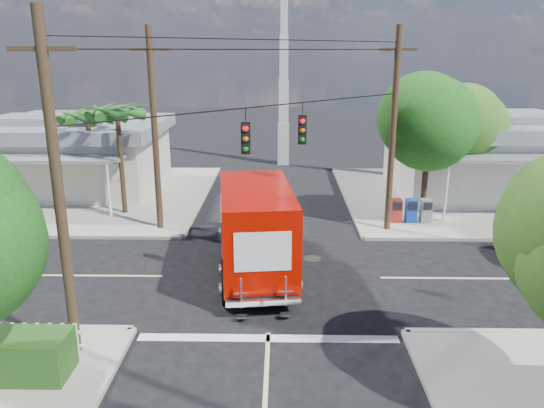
{
  "coord_description": "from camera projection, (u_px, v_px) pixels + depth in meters",
  "views": [
    {
      "loc": [
        0.35,
        -17.85,
        7.97
      ],
      "look_at": [
        0.0,
        2.0,
        2.2
      ],
      "focal_mm": 35.0,
      "sensor_mm": 36.0,
      "label": 1
    }
  ],
  "objects": [
    {
      "name": "radio_tower",
      "position": [
        284.0,
        85.0,
        36.99
      ],
      "size": [
        0.8,
        0.8,
        17.0
      ],
      "color": "silver",
      "rests_on": "ground"
    },
    {
      "name": "sidewalk_ne",
      "position": [
        469.0,
        197.0,
        29.61
      ],
      "size": [
        14.12,
        14.12,
        0.14
      ],
      "color": "#9A958B",
      "rests_on": "ground"
    },
    {
      "name": "ground",
      "position": [
        271.0,
        277.0,
        19.37
      ],
      "size": [
        120.0,
        120.0,
        0.0
      ],
      "primitive_type": "plane",
      "color": "black",
      "rests_on": "ground"
    },
    {
      "name": "palm_nw_back",
      "position": [
        87.0,
        118.0,
        26.87
      ],
      "size": [
        3.01,
        3.08,
        5.19
      ],
      "color": "#422D1C",
      "rests_on": "sidewalk_nw"
    },
    {
      "name": "building_nw",
      "position": [
        70.0,
        153.0,
        30.92
      ],
      "size": [
        10.8,
        10.2,
        4.3
      ],
      "color": "beige",
      "rests_on": "sidewalk_nw"
    },
    {
      "name": "delivery_truck",
      "position": [
        255.0,
        227.0,
        19.46
      ],
      "size": [
        3.29,
        8.04,
        3.39
      ],
      "color": "black",
      "rests_on": "ground"
    },
    {
      "name": "road_markings",
      "position": [
        270.0,
        295.0,
        17.95
      ],
      "size": [
        32.0,
        32.0,
        0.01
      ],
      "color": "beige",
      "rests_on": "ground"
    },
    {
      "name": "building_ne",
      "position": [
        496.0,
        154.0,
        29.99
      ],
      "size": [
        11.8,
        10.2,
        4.5
      ],
      "color": "white",
      "rests_on": "sidewalk_ne"
    },
    {
      "name": "tree_ne_front",
      "position": [
        430.0,
        123.0,
        24.4
      ],
      "size": [
        4.21,
        4.14,
        6.66
      ],
      "color": "#422D1C",
      "rests_on": "sidewalk_ne"
    },
    {
      "name": "sidewalk_nw",
      "position": [
        83.0,
        195.0,
        29.98
      ],
      "size": [
        14.12,
        14.12,
        0.14
      ],
      "color": "#9A958B",
      "rests_on": "ground"
    },
    {
      "name": "tree_ne_back",
      "position": [
        469.0,
        129.0,
        26.63
      ],
      "size": [
        3.77,
        3.66,
        5.82
      ],
      "color": "#422D1C",
      "rests_on": "sidewalk_ne"
    },
    {
      "name": "palm_nw_front",
      "position": [
        117.0,
        114.0,
        25.29
      ],
      "size": [
        3.01,
        3.08,
        5.59
      ],
      "color": "#422D1C",
      "rests_on": "sidewalk_nw"
    },
    {
      "name": "utility_poles",
      "position": [
        229.0,
        143.0,
        19.63
      ],
      "size": [
        12.0,
        10.68,
        9.0
      ],
      "color": "#473321",
      "rests_on": "ground"
    },
    {
      "name": "vending_boxes",
      "position": [
        411.0,
        211.0,
        25.02
      ],
      "size": [
        1.9,
        0.5,
        1.1
      ],
      "color": "maroon",
      "rests_on": "sidewalk_ne"
    }
  ]
}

